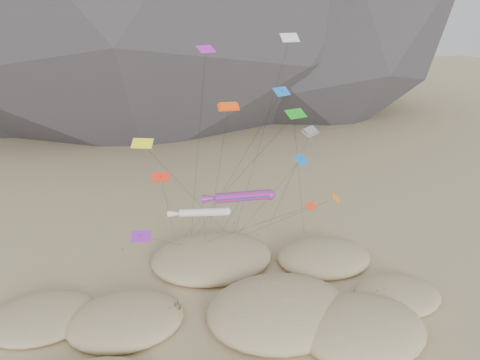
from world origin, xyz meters
TOP-DOWN VIEW (x-y plane):
  - ground at (0.00, 0.00)m, footprint 500.00×500.00m
  - dunes at (-0.39, 5.03)m, footprint 50.81×37.80m
  - dune_grass at (-0.70, 3.47)m, footprint 40.28×27.30m
  - kite_stakes at (1.14, 23.44)m, footprint 26.86×6.60m
  - rainbow_tube_kite at (1.62, 12.11)m, footprint 8.46×15.42m
  - white_tube_kite at (-3.33, 11.76)m, footprint 7.04×11.85m
  - orange_parafoil at (-0.13, 10.94)m, footprint 3.24×18.23m
  - multi_parafoil at (8.61, 8.63)m, footprint 2.71×16.83m
  - delta_kites at (2.69, 11.79)m, footprint 26.65×18.72m

SIDE VIEW (x-z plane):
  - ground at x=0.00m, z-range 0.00..0.00m
  - kite_stakes at x=1.14m, z-range 0.00..0.30m
  - dunes at x=-0.39m, z-range -1.37..2.84m
  - dune_grass at x=-0.70m, z-range 0.07..1.62m
  - white_tube_kite at x=-3.33m, z-range 4.64..15.40m
  - rainbow_tube_kite at x=1.62m, z-range 5.15..17.40m
  - delta_kites at x=2.69m, z-range 3.64..33.23m
  - multi_parafoil at x=8.61m, z-range 9.32..29.36m
  - orange_parafoil at x=-0.13m, z-range 10.64..33.51m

